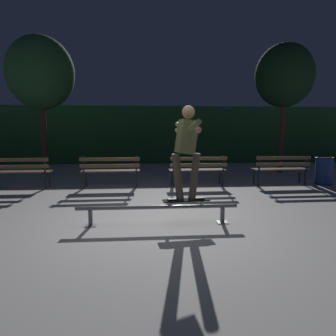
% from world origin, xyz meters
% --- Properties ---
extents(ground_plane, '(90.00, 90.00, 0.00)m').
position_xyz_m(ground_plane, '(0.00, 0.00, 0.00)').
color(ground_plane, '#ADAAA8').
extents(hedge_backdrop, '(24.00, 1.20, 2.75)m').
position_xyz_m(hedge_backdrop, '(0.00, 10.06, 1.38)').
color(hedge_backdrop, '#234C28').
rests_on(hedge_backdrop, ground).
extents(grind_rail, '(2.70, 0.18, 0.32)m').
position_xyz_m(grind_rail, '(0.00, -0.08, 0.25)').
color(grind_rail, slate).
rests_on(grind_rail, ground).
extents(skateboard, '(0.80, 0.29, 0.09)m').
position_xyz_m(skateboard, '(0.48, -0.08, 0.39)').
color(skateboard, black).
rests_on(skateboard, grind_rail).
extents(skateboarder, '(0.63, 1.40, 1.56)m').
position_xyz_m(skateboarder, '(0.48, -0.08, 1.33)').
color(skateboarder, black).
rests_on(skateboarder, skateboard).
extents(park_bench_leftmost, '(1.61, 0.44, 0.88)m').
position_xyz_m(park_bench_leftmost, '(-3.57, 3.30, 0.54)').
color(park_bench_leftmost, black).
rests_on(park_bench_leftmost, ground).
extents(park_bench_left_center, '(1.61, 0.44, 0.88)m').
position_xyz_m(park_bench_left_center, '(-1.14, 3.30, 0.54)').
color(park_bench_left_center, black).
rests_on(park_bench_left_center, ground).
extents(park_bench_right_center, '(1.61, 0.44, 0.88)m').
position_xyz_m(park_bench_right_center, '(1.28, 3.30, 0.54)').
color(park_bench_right_center, black).
rests_on(park_bench_right_center, ground).
extents(park_bench_rightmost, '(1.61, 0.44, 0.88)m').
position_xyz_m(park_bench_rightmost, '(3.71, 3.30, 0.54)').
color(park_bench_rightmost, black).
rests_on(park_bench_rightmost, ground).
extents(tree_far_left, '(2.36, 2.36, 4.93)m').
position_xyz_m(tree_far_left, '(-3.89, 6.45, 3.61)').
color(tree_far_left, '#3D2D23').
rests_on(tree_far_left, ground).
extents(tree_far_right, '(2.11, 2.11, 4.76)m').
position_xyz_m(tree_far_right, '(4.97, 6.05, 3.57)').
color(tree_far_right, '#3D2D23').
rests_on(tree_far_right, ground).
extents(trash_can, '(0.52, 0.52, 0.80)m').
position_xyz_m(trash_can, '(5.04, 3.35, 0.41)').
color(trash_can, navy).
rests_on(trash_can, ground).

